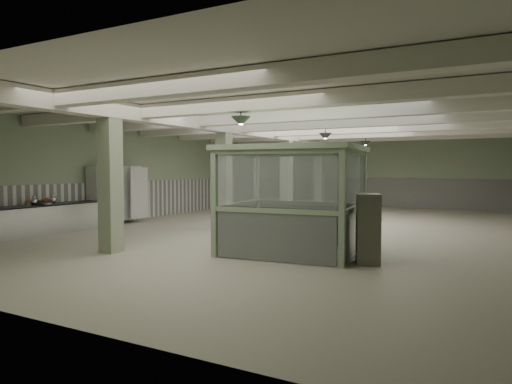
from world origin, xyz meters
The scene contains 30 objects.
floor centered at (0.00, 0.00, 0.00)m, with size 20.00×20.00×0.00m, color beige.
ceiling centered at (0.00, 0.00, 3.60)m, with size 14.00×20.00×0.02m, color silver.
wall_back centered at (0.00, 10.00, 1.80)m, with size 14.00×0.02×3.60m, color #91A080.
wall_front centered at (0.00, -10.00, 1.80)m, with size 14.00×0.02×3.60m, color #91A080.
wall_left centered at (-7.00, 0.00, 1.80)m, with size 0.02×20.00×3.60m, color #91A080.
wainscot_left centered at (-6.97, 0.00, 0.75)m, with size 0.05×19.90×1.50m, color white.
wainscot_back centered at (0.00, 9.97, 0.75)m, with size 13.90×0.05×1.50m, color white.
girder centered at (-2.50, 0.00, 3.38)m, with size 0.45×19.90×0.40m, color white.
beam_a centered at (0.00, -7.50, 3.42)m, with size 13.90×0.35×0.32m, color white.
beam_b centered at (0.00, -5.00, 3.42)m, with size 13.90×0.35×0.32m, color white.
beam_c centered at (0.00, -2.50, 3.42)m, with size 13.90×0.35×0.32m, color white.
beam_d centered at (0.00, 0.00, 3.42)m, with size 13.90×0.35×0.32m, color white.
beam_e centered at (0.00, 2.50, 3.42)m, with size 13.90×0.35×0.32m, color white.
beam_f centered at (0.00, 5.00, 3.42)m, with size 13.90×0.35×0.32m, color white.
beam_g centered at (0.00, 7.50, 3.42)m, with size 13.90×0.35×0.32m, color white.
column_a centered at (-2.50, -6.00, 1.80)m, with size 0.42×0.42×3.60m, color #99A787.
column_b centered at (-2.50, -1.00, 1.80)m, with size 0.42×0.42×3.60m, color #99A787.
column_c centered at (-2.50, 4.00, 1.80)m, with size 0.42×0.42×3.60m, color #99A787.
column_d centered at (-2.50, 8.00, 1.80)m, with size 0.42×0.42×3.60m, color #99A787.
pendant_front centered at (0.50, -5.00, 3.05)m, with size 0.44×0.44×0.22m, color #28362A.
pendant_mid centered at (0.50, 0.50, 3.05)m, with size 0.44×0.44×0.22m, color #28362A.
pendant_back centered at (0.50, 5.50, 3.05)m, with size 0.44×0.44×0.22m, color #28362A.
prep_counter centered at (-6.54, -4.46, 0.46)m, with size 0.84×4.83×0.91m.
pitcher_near centered at (-6.54, -4.48, 1.06)m, with size 0.21×0.24×0.31m, color silver, non-canonical shape.
pitcher_far centered at (-6.49, -5.16, 1.05)m, with size 0.20×0.23×0.30m, color silver, non-canonical shape.
veg_colander centered at (-6.37, -4.88, 1.00)m, with size 0.45×0.45×0.20m, color #46464B, non-canonical shape.
orange_bowl centered at (-6.65, -5.23, 0.94)m, with size 0.23×0.23×0.08m, color #B2B2B7.
walkin_cooler centered at (-6.62, -1.80, 0.99)m, with size 0.76×2.16×1.98m.
guard_booth centered at (1.31, -3.98, 1.72)m, with size 3.37×2.94×2.53m.
filing_cabinet centered at (3.21, -4.34, 0.74)m, with size 0.48×0.68×1.47m, color #5E6050.
Camera 1 is at (5.67, -13.84, 2.01)m, focal length 32.00 mm.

